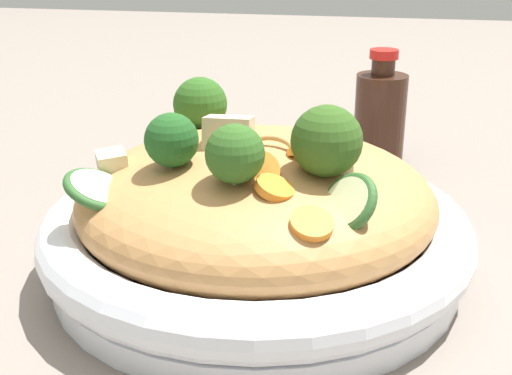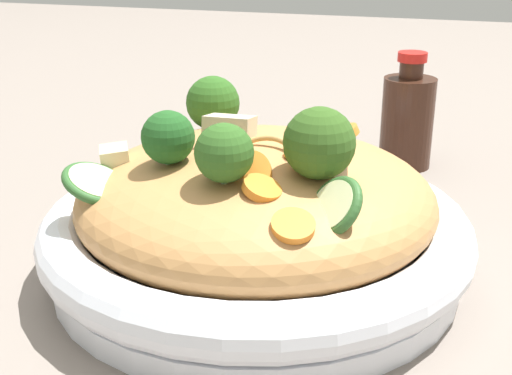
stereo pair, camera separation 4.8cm
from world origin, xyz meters
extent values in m
plane|color=gray|center=(0.00, 0.00, 0.00)|extent=(3.00, 3.00, 0.00)
cylinder|color=white|center=(0.00, 0.00, 0.01)|extent=(0.30, 0.30, 0.02)
torus|color=white|center=(0.00, 0.00, 0.03)|extent=(0.31, 0.31, 0.04)
ellipsoid|color=#B9834B|center=(0.00, 0.00, 0.06)|extent=(0.26, 0.26, 0.08)
torus|color=#B78243|center=(0.00, -0.01, 0.09)|extent=(0.07, 0.07, 0.02)
torus|color=tan|center=(0.02, 0.01, 0.09)|extent=(0.05, 0.06, 0.03)
torus|color=#BC8349|center=(-0.01, -0.03, 0.09)|extent=(0.08, 0.08, 0.02)
cone|color=#8FB671|center=(0.04, 0.05, 0.09)|extent=(0.03, 0.03, 0.01)
sphere|color=#32581D|center=(0.04, 0.05, 0.11)|extent=(0.06, 0.06, 0.05)
cone|color=#8CB06C|center=(0.04, -0.05, 0.09)|extent=(0.02, 0.02, 0.02)
sphere|color=#20531F|center=(0.04, -0.05, 0.11)|extent=(0.05, 0.05, 0.04)
cone|color=#8EB06B|center=(0.06, 0.00, 0.09)|extent=(0.02, 0.02, 0.02)
sphere|color=#2F5C21|center=(0.06, 0.00, 0.11)|extent=(0.05, 0.05, 0.04)
cone|color=#99AD6E|center=(-0.08, -0.06, 0.08)|extent=(0.02, 0.02, 0.02)
sphere|color=#2B5B1D|center=(-0.08, -0.06, 0.10)|extent=(0.05, 0.05, 0.04)
cylinder|color=orange|center=(0.01, 0.04, 0.10)|extent=(0.03, 0.03, 0.02)
cylinder|color=orange|center=(0.07, 0.03, 0.09)|extent=(0.03, 0.03, 0.01)
cylinder|color=orange|center=(0.09, 0.05, 0.08)|extent=(0.03, 0.03, 0.01)
cylinder|color=orange|center=(-0.09, 0.05, 0.08)|extent=(0.03, 0.03, 0.02)
cylinder|color=orange|center=(0.05, 0.01, 0.10)|extent=(0.02, 0.03, 0.02)
cylinder|color=beige|center=(0.07, 0.07, 0.09)|extent=(0.04, 0.04, 0.03)
torus|color=#30602A|center=(0.07, 0.07, 0.09)|extent=(0.05, 0.05, 0.04)
cylinder|color=beige|center=(0.06, -0.09, 0.08)|extent=(0.04, 0.04, 0.02)
torus|color=#2C5927|center=(0.06, -0.09, 0.08)|extent=(0.05, 0.05, 0.02)
cube|color=beige|center=(0.03, -0.10, 0.09)|extent=(0.03, 0.03, 0.02)
cube|color=beige|center=(0.02, 0.05, 0.10)|extent=(0.03, 0.03, 0.02)
cube|color=beige|center=(0.00, -0.02, 0.10)|extent=(0.03, 0.03, 0.03)
cylinder|color=#381E14|center=(-0.27, 0.08, 0.05)|extent=(0.05, 0.05, 0.09)
cylinder|color=#381E14|center=(-0.27, 0.08, 0.10)|extent=(0.02, 0.02, 0.02)
cylinder|color=red|center=(-0.27, 0.08, 0.12)|extent=(0.03, 0.03, 0.01)
camera|label=1|loc=(0.44, 0.09, 0.24)|focal=47.35mm
camera|label=2|loc=(0.43, 0.14, 0.24)|focal=47.35mm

